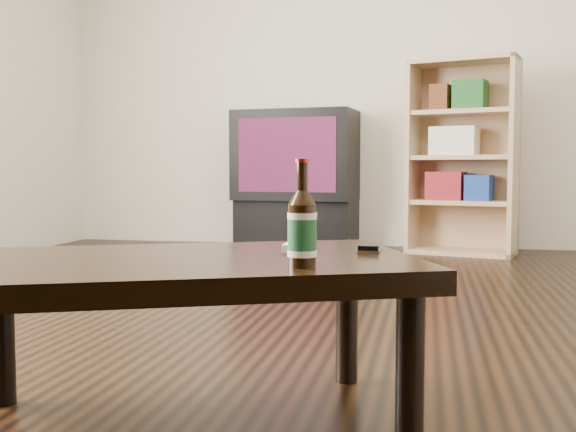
% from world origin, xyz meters
% --- Properties ---
extents(floor, '(5.00, 6.00, 0.01)m').
position_xyz_m(floor, '(0.00, 0.00, -0.01)').
color(floor, black).
rests_on(floor, ground).
extents(wall_back, '(5.00, 0.02, 2.70)m').
position_xyz_m(wall_back, '(0.00, 3.01, 1.35)').
color(wall_back, silver).
rests_on(wall_back, ground).
extents(tv_stand, '(0.94, 0.54, 0.36)m').
position_xyz_m(tv_stand, '(-0.63, 2.87, 0.18)').
color(tv_stand, black).
rests_on(tv_stand, floor).
extents(tv, '(0.96, 0.66, 0.68)m').
position_xyz_m(tv, '(-0.63, 2.87, 0.70)').
color(tv, black).
rests_on(tv, tv_stand).
extents(bookshelf, '(0.79, 0.51, 1.35)m').
position_xyz_m(bookshelf, '(0.59, 2.65, 0.70)').
color(bookshelf, tan).
rests_on(bookshelf, floor).
extents(coffee_table, '(1.20, 0.97, 0.39)m').
position_xyz_m(coffee_table, '(-0.19, -0.77, 0.34)').
color(coffee_table, black).
rests_on(coffee_table, floor).
extents(beer_bottle, '(0.07, 0.07, 0.22)m').
position_xyz_m(beer_bottle, '(0.10, -0.86, 0.47)').
color(beer_bottle, black).
rests_on(beer_bottle, coffee_table).
extents(phone, '(0.05, 0.10, 0.02)m').
position_xyz_m(phone, '(0.22, -0.56, 0.40)').
color(phone, '#A3A3A5').
rests_on(phone, coffee_table).
extents(remote, '(0.05, 0.17, 0.02)m').
position_xyz_m(remote, '(0.03, -0.55, 0.40)').
color(remote, white).
rests_on(remote, coffee_table).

